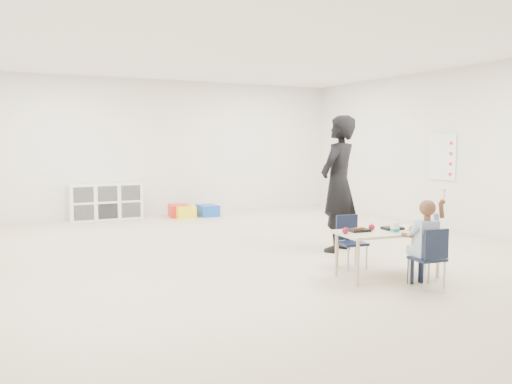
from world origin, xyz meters
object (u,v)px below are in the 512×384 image
cubby_shelf (106,202)px  adult (338,184)px  chair_near (427,257)px  table (387,254)px  child (428,240)px

cubby_shelf → adult: bearing=-63.7°
cubby_shelf → chair_near: bearing=-73.1°
table → child: 0.58m
child → adult: (0.27, 1.99, 0.44)m
cubby_shelf → adult: (2.28, -4.62, 0.59)m
child → cubby_shelf: size_ratio=0.72×
cubby_shelf → adult: adult is taller
child → chair_near: bearing=0.0°
table → adult: adult is taller
table → chair_near: 0.53m
chair_near → child: bearing=0.0°
cubby_shelf → table: bearing=-72.5°
chair_near → child: 0.18m
cubby_shelf → child: bearing=-73.1°
adult → table: bearing=47.6°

